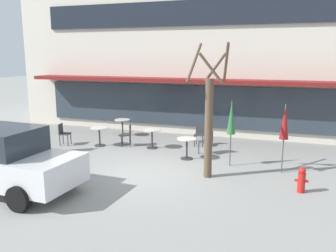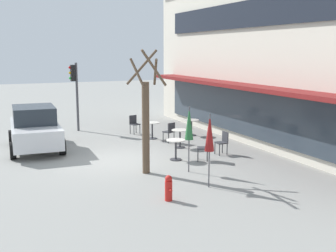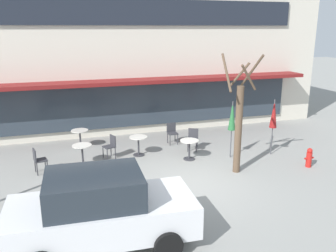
% 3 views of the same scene
% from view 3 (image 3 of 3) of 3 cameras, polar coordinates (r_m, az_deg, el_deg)
% --- Properties ---
extents(ground_plane, '(80.00, 80.00, 0.00)m').
position_cam_3_polar(ground_plane, '(11.52, 3.12, -9.32)').
color(ground_plane, gray).
extents(building_facade, '(18.57, 9.10, 7.59)m').
position_cam_3_polar(building_facade, '(20.10, -7.00, 12.49)').
color(building_facade, beige).
rests_on(building_facade, ground).
extents(cafe_table_near_wall, '(0.70, 0.70, 0.76)m').
position_cam_3_polar(cafe_table_near_wall, '(13.22, -13.58, -3.99)').
color(cafe_table_near_wall, '#333338').
rests_on(cafe_table_near_wall, ground).
extents(cafe_table_streetside, '(0.70, 0.70, 0.76)m').
position_cam_3_polar(cafe_table_streetside, '(15.11, -13.94, -1.54)').
color(cafe_table_streetside, '#333338').
rests_on(cafe_table_streetside, ground).
extents(cafe_table_by_tree, '(0.70, 0.70, 0.76)m').
position_cam_3_polar(cafe_table_by_tree, '(13.41, 3.44, -3.28)').
color(cafe_table_by_tree, '#333338').
rests_on(cafe_table_by_tree, ground).
extents(cafe_table_mid_patio, '(0.70, 0.70, 0.76)m').
position_cam_3_polar(cafe_table_mid_patio, '(13.85, -4.76, -2.69)').
color(cafe_table_mid_patio, '#333338').
rests_on(cafe_table_mid_patio, ground).
extents(patio_umbrella_green_folded, '(0.28, 0.28, 2.20)m').
position_cam_3_polar(patio_umbrella_green_folded, '(13.50, 10.26, 1.55)').
color(patio_umbrella_green_folded, '#4C4C51').
rests_on(patio_umbrella_green_folded, ground).
extents(patio_umbrella_cream_folded, '(0.28, 0.28, 2.20)m').
position_cam_3_polar(patio_umbrella_cream_folded, '(14.20, 16.60, 1.83)').
color(patio_umbrella_cream_folded, '#4C4C51').
rests_on(patio_umbrella_cream_folded, ground).
extents(cafe_chair_0, '(0.51, 0.51, 0.89)m').
position_cam_3_polar(cafe_chair_0, '(13.68, -9.19, -3.03)').
color(cafe_chair_0, '#333338').
rests_on(cafe_chair_0, ground).
extents(cafe_chair_1, '(0.48, 0.48, 0.89)m').
position_cam_3_polar(cafe_chair_1, '(12.89, -20.10, -4.99)').
color(cafe_chair_1, '#333338').
rests_on(cafe_chair_1, ground).
extents(cafe_chair_2, '(0.40, 0.40, 0.89)m').
position_cam_3_polar(cafe_chair_2, '(15.22, 0.64, -0.90)').
color(cafe_chair_2, '#333338').
rests_on(cafe_chair_2, ground).
extents(cafe_chair_3, '(0.54, 0.54, 0.89)m').
position_cam_3_polar(cafe_chair_3, '(14.41, 4.02, -1.90)').
color(cafe_chair_3, '#333338').
rests_on(cafe_chair_3, ground).
extents(parked_sedan, '(4.28, 2.18, 1.76)m').
position_cam_3_polar(parked_sedan, '(8.36, -10.80, -13.05)').
color(parked_sedan, silver).
rests_on(parked_sedan, ground).
extents(street_tree, '(1.22, 1.06, 4.03)m').
position_cam_3_polar(street_tree, '(12.12, 11.28, 0.70)').
color(street_tree, brown).
rests_on(street_tree, ground).
extents(fire_hydrant, '(0.36, 0.20, 0.71)m').
position_cam_3_polar(fire_hydrant, '(13.69, 21.69, -4.71)').
color(fire_hydrant, red).
rests_on(fire_hydrant, ground).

